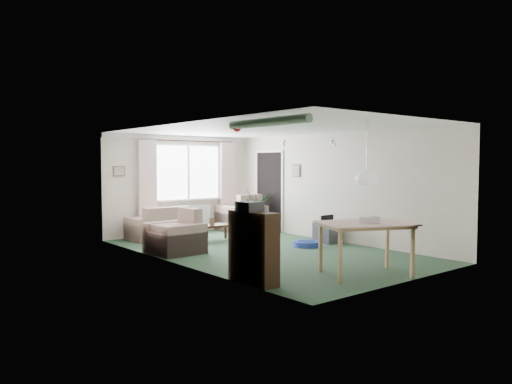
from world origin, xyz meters
TOP-DOWN VIEW (x-y plane):
  - ground at (0.00, 0.00)m, footprint 6.50×6.50m
  - window at (0.20, 3.23)m, footprint 1.80×0.03m
  - curtain_rod at (0.20, 3.15)m, footprint 2.60×0.03m
  - curtain_left at (-0.95, 3.13)m, footprint 0.45×0.08m
  - curtain_right at (1.35, 3.13)m, footprint 0.45×0.08m
  - radiator at (0.20, 3.19)m, footprint 1.20×0.10m
  - doorway at (1.99, 2.20)m, footprint 0.03×0.95m
  - pendant_lamp at (0.20, -2.30)m, footprint 0.36×0.36m
  - tinsel_garland at (-1.92, -2.30)m, footprint 1.60×1.60m
  - bauble_cluster_a at (1.30, 0.90)m, footprint 0.20×0.20m
  - bauble_cluster_b at (1.60, -0.30)m, footprint 0.20×0.20m
  - wall_picture_back at (-1.60, 3.23)m, footprint 0.28×0.03m
  - wall_picture_right at (1.98, 1.20)m, footprint 0.03×0.24m
  - sofa at (-0.81, 2.75)m, footprint 1.49×0.79m
  - armchair_corner at (1.48, 2.73)m, footprint 1.13×1.08m
  - armchair_left at (-1.50, 0.93)m, footprint 0.93×0.97m
  - coffee_table at (-0.01, 1.74)m, footprint 0.85×0.56m
  - photo_frame at (-0.10, 1.73)m, footprint 0.12×0.02m
  - bookshelf at (-1.84, -1.90)m, footprint 0.28×0.85m
  - hifi_box at (-1.86, -1.84)m, footprint 0.30×0.36m
  - houseplant at (-1.65, -1.76)m, footprint 0.73×0.73m
  - dining_table at (-0.18, -2.59)m, footprint 1.51×1.30m
  - gift_box at (-0.19, -2.68)m, footprint 0.27×0.21m
  - tv_cube at (1.70, -0.06)m, footprint 0.45×0.49m
  - pet_bed at (0.99, -0.14)m, footprint 0.68×0.68m

SIDE VIEW (x-z plane):
  - ground at x=0.00m, z-range 0.00..0.00m
  - pet_bed at x=0.99m, z-range 0.00..0.11m
  - coffee_table at x=-0.01m, z-range 0.00..0.36m
  - tv_cube at x=1.70m, z-range 0.00..0.44m
  - sofa at x=-0.81m, z-range 0.00..0.74m
  - dining_table at x=-0.18m, z-range 0.00..0.80m
  - radiator at x=0.20m, z-range 0.12..0.68m
  - armchair_left at x=-1.50m, z-range 0.00..0.84m
  - photo_frame at x=-0.10m, z-range 0.36..0.52m
  - armchair_corner at x=1.48m, z-range 0.00..0.94m
  - bookshelf at x=-1.84m, z-range 0.00..1.04m
  - houseplant at x=-1.65m, z-range 0.00..1.32m
  - gift_box at x=-0.19m, z-range 0.80..0.92m
  - doorway at x=1.99m, z-range 0.00..2.00m
  - hifi_box at x=-1.86m, z-range 1.04..1.18m
  - curtain_left at x=-0.95m, z-range 0.27..2.27m
  - curtain_right at x=1.35m, z-range 0.27..2.27m
  - pendant_lamp at x=0.20m, z-range 1.30..1.66m
  - window at x=0.20m, z-range 0.85..2.15m
  - wall_picture_back at x=-1.60m, z-range 1.44..1.66m
  - wall_picture_right at x=1.98m, z-range 1.40..1.70m
  - bauble_cluster_a at x=1.30m, z-range 2.12..2.32m
  - bauble_cluster_b at x=1.60m, z-range 2.12..2.32m
  - curtain_rod at x=0.20m, z-range 2.25..2.29m
  - tinsel_garland at x=-1.92m, z-range 2.22..2.34m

